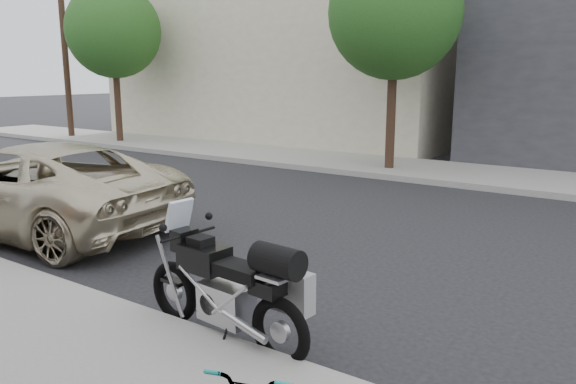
{
  "coord_description": "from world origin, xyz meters",
  "views": [
    {
      "loc": [
        -4.19,
        7.82,
        2.63
      ],
      "look_at": [
        0.43,
        1.09,
        0.9
      ],
      "focal_mm": 35.0,
      "sensor_mm": 36.0,
      "label": 1
    }
  ],
  "objects": [
    {
      "name": "far_building_cream",
      "position": [
        9.0,
        -13.5,
        4.0
      ],
      "size": [
        14.0,
        11.0,
        8.0
      ],
      "color": "#B2A98E",
      "rests_on": "ground"
    },
    {
      "name": "far_sidewalk",
      "position": [
        0.0,
        -6.5,
        0.07
      ],
      "size": [
        44.0,
        3.0,
        0.15
      ],
      "primitive_type": "cube",
      "color": "gray",
      "rests_on": "ground"
    },
    {
      "name": "utility_pole",
      "position": [
        16.0,
        -6.0,
        3.5
      ],
      "size": [
        0.24,
        0.24,
        6.7
      ],
      "primitive_type": "cylinder",
      "color": "#342217",
      "rests_on": "far_sidewalk"
    },
    {
      "name": "minivan",
      "position": [
        4.62,
        2.6,
        0.75
      ],
      "size": [
        5.61,
        3.02,
        1.5
      ],
      "primitive_type": "imported",
      "rotation": [
        0.0,
        0.0,
        1.67
      ],
      "color": "beige",
      "rests_on": "ground"
    },
    {
      "name": "ground",
      "position": [
        0.0,
        0.0,
        0.0
      ],
      "size": [
        120.0,
        120.0,
        0.0
      ],
      "primitive_type": "plane",
      "color": "black",
      "rests_on": "ground"
    },
    {
      "name": "motorcycle",
      "position": [
        -0.86,
        3.89,
        0.59
      ],
      "size": [
        2.17,
        0.7,
        1.37
      ],
      "rotation": [
        0.0,
        0.0,
        -0.09
      ],
      "color": "black",
      "rests_on": "ground"
    },
    {
      "name": "street_tree_right",
      "position": [
        13.0,
        -6.0,
        4.14
      ],
      "size": [
        3.4,
        3.4,
        5.7
      ],
      "color": "#342217",
      "rests_on": "far_sidewalk"
    },
    {
      "name": "street_tree_mid",
      "position": [
        2.0,
        -6.0,
        4.14
      ],
      "size": [
        3.4,
        3.4,
        5.7
      ],
      "color": "#342217",
      "rests_on": "far_sidewalk"
    }
  ]
}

